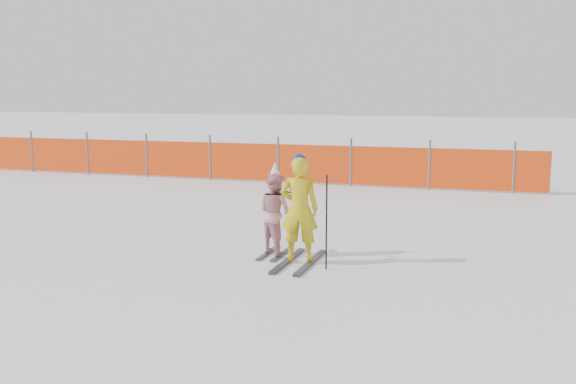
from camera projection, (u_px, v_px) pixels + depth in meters
The scene contains 5 objects.
ground at pixel (277, 269), 8.86m from camera, with size 120.00×120.00×0.00m, color white.
adult at pixel (299, 210), 9.04m from camera, with size 0.59×1.42×1.57m.
child at pixel (275, 212), 9.55m from camera, with size 0.74×0.92×1.40m.
ski_poles at pixel (318, 215), 8.84m from camera, with size 0.86×0.51×1.32m.
safety_fence at pixel (223, 160), 17.74m from camera, with size 16.86×0.06×1.25m.
Camera 1 is at (2.82, -8.12, 2.40)m, focal length 40.00 mm.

